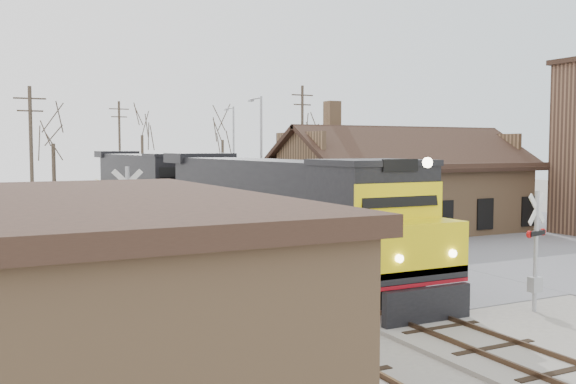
# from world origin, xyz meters

# --- Properties ---
(ground) EXTENTS (140.00, 140.00, 0.00)m
(ground) POSITION_xyz_m (0.00, 0.00, 0.00)
(ground) COLOR #9A958B
(ground) RESTS_ON ground
(road) EXTENTS (60.00, 9.00, 0.03)m
(road) POSITION_xyz_m (0.00, 0.00, 0.01)
(road) COLOR slate
(road) RESTS_ON ground
(track_main) EXTENTS (3.40, 90.00, 0.24)m
(track_main) POSITION_xyz_m (0.00, 15.00, 0.07)
(track_main) COLOR #9A958B
(track_main) RESTS_ON ground
(track_siding) EXTENTS (3.40, 90.00, 0.24)m
(track_siding) POSITION_xyz_m (-4.50, 15.00, 0.07)
(track_siding) COLOR #9A958B
(track_siding) RESTS_ON ground
(depot) EXTENTS (15.20, 9.31, 7.90)m
(depot) POSITION_xyz_m (11.99, 12.00, 2.41)
(depot) COLOR #98724E
(depot) RESTS_ON ground
(locomotive_lead) EXTENTS (3.23, 21.65, 4.81)m
(locomotive_lead) POSITION_xyz_m (0.00, 4.77, 2.53)
(locomotive_lead) COLOR black
(locomotive_lead) RESTS_ON ground
(locomotive_trailing) EXTENTS (3.23, 21.65, 4.55)m
(locomotive_trailing) POSITION_xyz_m (0.00, 26.69, 2.53)
(locomotive_trailing) COLOR black
(locomotive_trailing) RESTS_ON ground
(crossbuck_near) EXTENTS (1.07, 0.36, 3.81)m
(crossbuck_near) POSITION_xyz_m (4.08, -5.56, 1.80)
(crossbuck_near) COLOR #A5A8AD
(crossbuck_near) RESTS_ON ground
(crossbuck_far) EXTENTS (1.25, 0.36, 4.43)m
(crossbuck_far) POSITION_xyz_m (-6.34, 4.31, 2.06)
(crossbuck_far) COLOR #A5A8AD
(crossbuck_far) RESTS_ON ground
(streetlight_b) EXTENTS (0.25, 2.04, 8.61)m
(streetlight_b) POSITION_xyz_m (6.34, 20.30, 4.84)
(streetlight_b) COLOR #A5A8AD
(streetlight_b) RESTS_ON ground
(streetlight_c) EXTENTS (0.25, 2.04, 8.71)m
(streetlight_c) POSITION_xyz_m (9.43, 32.99, 4.89)
(streetlight_c) COLOR #A5A8AD
(streetlight_c) RESTS_ON ground
(utility_pole_a) EXTENTS (2.00, 0.24, 9.10)m
(utility_pole_a) POSITION_xyz_m (-7.87, 25.07, 4.77)
(utility_pole_a) COLOR #382D23
(utility_pole_a) RESTS_ON ground
(utility_pole_b) EXTENTS (2.00, 0.24, 9.85)m
(utility_pole_b) POSITION_xyz_m (2.49, 46.81, 5.15)
(utility_pole_b) COLOR #382D23
(utility_pole_b) RESTS_ON ground
(utility_pole_c) EXTENTS (2.00, 0.24, 10.33)m
(utility_pole_c) POSITION_xyz_m (13.79, 28.16, 5.39)
(utility_pole_c) COLOR #382D23
(utility_pole_c) RESTS_ON ground
(tree_b) EXTENTS (3.64, 3.64, 8.91)m
(tree_b) POSITION_xyz_m (-5.24, 35.89, 6.34)
(tree_b) COLOR #382D23
(tree_b) RESTS_ON ground
(tree_c) EXTENTS (4.32, 4.32, 10.58)m
(tree_c) POSITION_xyz_m (5.84, 50.92, 7.53)
(tree_c) COLOR #382D23
(tree_c) RESTS_ON ground
(tree_d) EXTENTS (3.96, 3.96, 9.70)m
(tree_d) POSITION_xyz_m (13.00, 44.88, 6.90)
(tree_d) COLOR #382D23
(tree_d) RESTS_ON ground
(tree_e) EXTENTS (3.74, 3.74, 9.16)m
(tree_e) POSITION_xyz_m (20.78, 38.42, 6.52)
(tree_e) COLOR #382D23
(tree_e) RESTS_ON ground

